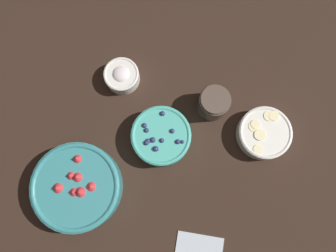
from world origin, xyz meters
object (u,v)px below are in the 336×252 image
(bowl_bananas, at_px, (264,133))
(jar_chocolate, at_px, (214,103))
(bowl_blueberries, at_px, (161,136))
(bowl_strawberries, at_px, (77,187))
(bowl_cream, at_px, (122,76))

(bowl_bananas, bearing_deg, jar_chocolate, -177.45)
(bowl_blueberries, height_order, jar_chocolate, jar_chocolate)
(bowl_blueberries, bearing_deg, bowl_strawberries, -115.34)
(jar_chocolate, bearing_deg, bowl_blueberries, -114.41)
(bowl_bananas, bearing_deg, bowl_blueberries, -144.81)
(bowl_blueberries, xyz_separation_m, bowl_bananas, (0.24, 0.17, -0.01))
(bowl_cream, relative_size, jar_chocolate, 1.14)
(bowl_blueberries, bearing_deg, bowl_cream, 155.94)
(bowl_strawberries, relative_size, bowl_cream, 2.37)
(bowl_strawberries, height_order, bowl_bananas, bowl_strawberries)
(bowl_strawberries, distance_m, bowl_blueberries, 0.27)
(bowl_strawberries, relative_size, bowl_blueberries, 1.44)
(bowl_cream, xyz_separation_m, jar_chocolate, (0.27, 0.07, 0.01))
(bowl_bananas, height_order, bowl_cream, bowl_cream)
(bowl_strawberries, bearing_deg, jar_chocolate, 65.03)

